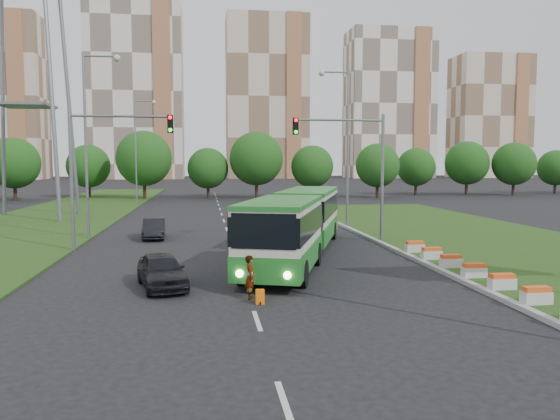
{
  "coord_description": "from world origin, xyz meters",
  "views": [
    {
      "loc": [
        -4.6,
        -22.89,
        5.02
      ],
      "look_at": [
        -0.82,
        4.48,
        2.6
      ],
      "focal_mm": 35.0,
      "sensor_mm": 36.0,
      "label": 1
    }
  ],
  "objects": [
    {
      "name": "ground",
      "position": [
        0.0,
        0.0,
        0.0
      ],
      "size": [
        360.0,
        360.0,
        0.0
      ],
      "primitive_type": "plane",
      "color": "black",
      "rests_on": "ground"
    },
    {
      "name": "midrise_east",
      "position": [
        90.0,
        150.0,
        20.0
      ],
      "size": [
        24.0,
        14.0,
        40.0
      ],
      "primitive_type": "cube",
      "color": "beige",
      "rests_on": "ground"
    },
    {
      "name": "traffic_mast_median",
      "position": [
        4.78,
        10.0,
        5.35
      ],
      "size": [
        5.76,
        0.32,
        8.0
      ],
      "color": "slate",
      "rests_on": "ground"
    },
    {
      "name": "pedestrian",
      "position": [
        -2.98,
        -3.19,
        0.81
      ],
      "size": [
        0.41,
        0.6,
        1.62
      ],
      "primitive_type": "imported",
      "rotation": [
        0.0,
        0.0,
        1.53
      ],
      "color": "gray",
      "rests_on": "ground"
    },
    {
      "name": "articulated_bus",
      "position": [
        0.1,
        5.7,
        1.8
      ],
      "size": [
        2.78,
        17.85,
        2.94
      ],
      "rotation": [
        0.0,
        0.0,
        -0.32
      ],
      "color": "beige",
      "rests_on": "ground"
    },
    {
      "name": "shopping_trolley",
      "position": [
        -2.7,
        -3.97,
        0.26
      ],
      "size": [
        0.3,
        0.32,
        0.52
      ],
      "rotation": [
        0.0,
        0.0,
        0.04
      ],
      "color": "orange",
      "rests_on": "ground"
    },
    {
      "name": "flower_planters",
      "position": [
        6.7,
        -1.4,
        0.45
      ],
      "size": [
        1.1,
        13.7,
        0.6
      ],
      "primitive_type": null,
      "color": "silver",
      "rests_on": "grass_median"
    },
    {
      "name": "car_left_near",
      "position": [
        -6.35,
        -0.91,
        0.7
      ],
      "size": [
        2.56,
        4.35,
        1.39
      ],
      "primitive_type": "imported",
      "rotation": [
        0.0,
        0.0,
        0.24
      ],
      "color": "black",
      "rests_on": "ground"
    },
    {
      "name": "traffic_mast_left",
      "position": [
        -10.38,
        9.0,
        5.35
      ],
      "size": [
        5.76,
        0.32,
        8.0
      ],
      "color": "slate",
      "rests_on": "ground"
    },
    {
      "name": "apartment_tower_east",
      "position": [
        55.0,
        150.0,
        23.5
      ],
      "size": [
        27.0,
        15.0,
        47.0
      ],
      "primitive_type": "cube",
      "color": "white",
      "rests_on": "ground"
    },
    {
      "name": "street_lamps",
      "position": [
        -3.0,
        10.0,
        6.0
      ],
      "size": [
        36.0,
        60.0,
        12.0
      ],
      "primitive_type": null,
      "color": "slate",
      "rests_on": "ground"
    },
    {
      "name": "left_verge",
      "position": [
        -18.0,
        25.0,
        0.05
      ],
      "size": [
        12.0,
        110.0,
        0.1
      ],
      "primitive_type": "cube",
      "color": "#234413",
      "rests_on": "ground"
    },
    {
      "name": "tree_line",
      "position": [
        10.0,
        55.0,
        4.5
      ],
      "size": [
        120.0,
        8.0,
        9.0
      ],
      "primitive_type": null,
      "color": "#1C4F15",
      "rests_on": "ground"
    },
    {
      "name": "car_left_far",
      "position": [
        -7.96,
        13.68,
        0.66
      ],
      "size": [
        1.58,
        4.04,
        1.31
      ],
      "primitive_type": "imported",
      "rotation": [
        0.0,
        0.0,
        0.05
      ],
      "color": "black",
      "rests_on": "ground"
    },
    {
      "name": "lane_markings",
      "position": [
        -3.0,
        20.0,
        0.0
      ],
      "size": [
        0.2,
        100.0,
        0.01
      ],
      "primitive_type": null,
      "color": "beige",
      "rests_on": "ground"
    },
    {
      "name": "apartment_tower_cwest",
      "position": [
        -25.0,
        150.0,
        26.0
      ],
      "size": [
        28.0,
        15.0,
        52.0
      ],
      "primitive_type": "cube",
      "color": "white",
      "rests_on": "ground"
    },
    {
      "name": "median_kerb",
      "position": [
        6.05,
        8.0,
        0.09
      ],
      "size": [
        0.3,
        60.0,
        0.18
      ],
      "primitive_type": "cube",
      "color": "#9C9C9C",
      "rests_on": "ground"
    },
    {
      "name": "grass_median",
      "position": [
        13.0,
        8.0,
        0.07
      ],
      "size": [
        14.0,
        60.0,
        0.15
      ],
      "primitive_type": "cube",
      "color": "#234413",
      "rests_on": "ground"
    },
    {
      "name": "apartment_tower_ceast",
      "position": [
        15.0,
        150.0,
        25.0
      ],
      "size": [
        25.0,
        15.0,
        50.0
      ],
      "primitive_type": "cube",
      "color": "beige",
      "rests_on": "ground"
    }
  ]
}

